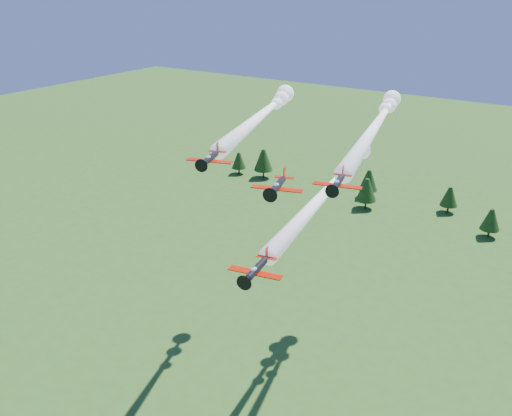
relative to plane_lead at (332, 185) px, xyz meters
The scene contains 5 objects.
plane_lead is the anchor object (origin of this frame).
plane_left 19.07m from the plane_lead, behind, with size 19.37×50.24×3.70m.
plane_right 14.09m from the plane_lead, 67.05° to the left, with size 18.09×59.23×3.70m.
plane_slot 18.23m from the plane_lead, 92.57° to the right, with size 8.00×8.87×2.81m.
treeline 92.45m from the plane_lead, 81.95° to the left, with size 170.58×19.82×11.98m.
Camera 1 is at (38.31, -61.90, 73.07)m, focal length 40.00 mm.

